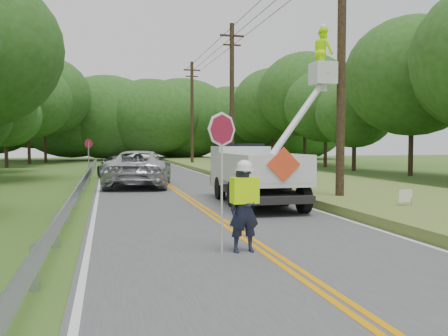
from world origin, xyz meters
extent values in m
plane|color=#3A5516|center=(0.00, 0.00, 0.00)|extent=(140.00, 140.00, 0.00)
cube|color=#454547|center=(0.00, 14.00, 0.01)|extent=(7.20, 96.00, 0.02)
cube|color=orange|center=(-0.10, 14.00, 0.02)|extent=(0.12, 96.00, 0.00)
cube|color=orange|center=(0.10, 14.00, 0.02)|extent=(0.12, 96.00, 0.00)
cube|color=silver|center=(-3.45, 14.00, 0.02)|extent=(0.12, 96.00, 0.00)
cube|color=silver|center=(3.45, 14.00, 0.02)|extent=(0.12, 96.00, 0.00)
cube|color=#9EA0A6|center=(-4.10, 1.00, 0.35)|extent=(0.12, 0.14, 0.70)
cube|color=#9EA0A6|center=(-4.10, 4.00, 0.35)|extent=(0.12, 0.14, 0.70)
cube|color=#9EA0A6|center=(-4.10, 7.00, 0.35)|extent=(0.12, 0.14, 0.70)
cube|color=#9EA0A6|center=(-4.10, 10.00, 0.35)|extent=(0.12, 0.14, 0.70)
cube|color=#9EA0A6|center=(-4.10, 13.00, 0.35)|extent=(0.12, 0.14, 0.70)
cube|color=#9EA0A6|center=(-4.10, 16.00, 0.35)|extent=(0.12, 0.14, 0.70)
cube|color=#9EA0A6|center=(-4.10, 19.00, 0.35)|extent=(0.12, 0.14, 0.70)
cube|color=#9EA0A6|center=(-4.10, 22.00, 0.35)|extent=(0.12, 0.14, 0.70)
cube|color=#9EA0A6|center=(-4.10, 25.00, 0.35)|extent=(0.12, 0.14, 0.70)
cube|color=#9EA0A6|center=(-4.10, 28.00, 0.35)|extent=(0.12, 0.14, 0.70)
cube|color=#9EA0A6|center=(-4.10, 31.00, 0.35)|extent=(0.12, 0.14, 0.70)
cube|color=#9EA0A6|center=(-4.10, 34.00, 0.35)|extent=(0.12, 0.14, 0.70)
cube|color=#9EA0A6|center=(-4.10, 37.00, 0.35)|extent=(0.12, 0.14, 0.70)
cube|color=#9EA0A6|center=(-4.00, 15.00, 0.60)|extent=(0.05, 48.00, 0.34)
cylinder|color=black|center=(5.00, 9.00, 5.00)|extent=(0.30, 0.30, 10.00)
cylinder|color=black|center=(5.00, 24.00, 5.00)|extent=(0.30, 0.30, 10.00)
cube|color=black|center=(5.00, 24.00, 9.20)|extent=(1.60, 0.12, 0.12)
cube|color=black|center=(5.00, 24.00, 8.60)|extent=(1.20, 0.10, 0.10)
cylinder|color=black|center=(5.00, 39.00, 5.00)|extent=(0.30, 0.30, 10.00)
cube|color=black|center=(5.00, 39.00, 9.20)|extent=(1.60, 0.12, 0.12)
cube|color=black|center=(5.00, 39.00, 8.60)|extent=(1.20, 0.10, 0.10)
cylinder|color=black|center=(4.30, 17.50, 9.10)|extent=(0.03, 43.00, 0.03)
cylinder|color=black|center=(5.00, 17.50, 9.10)|extent=(0.03, 43.00, 0.03)
cylinder|color=black|center=(5.70, 17.50, 9.10)|extent=(0.03, 43.00, 0.03)
cube|color=olive|center=(7.10, 14.00, 0.15)|extent=(7.00, 96.00, 0.30)
cylinder|color=#332319|center=(-11.70, 38.97, 1.33)|extent=(0.32, 0.32, 2.66)
ellipsoid|color=#224A14|center=(-11.70, 38.97, 4.58)|extent=(6.21, 6.21, 5.46)
cylinder|color=#332319|center=(-10.78, 45.55, 1.88)|extent=(0.32, 0.32, 3.77)
ellipsoid|color=#224A14|center=(-10.78, 45.55, 6.49)|extent=(8.79, 8.79, 7.74)
cylinder|color=#332319|center=(-9.72, 49.86, 2.16)|extent=(0.32, 0.32, 4.31)
ellipsoid|color=#224A14|center=(-9.72, 49.86, 7.42)|extent=(10.06, 10.06, 8.85)
cylinder|color=#332319|center=(16.53, 21.15, 1.91)|extent=(0.32, 0.32, 3.81)
ellipsoid|color=#224A14|center=(16.53, 21.15, 6.56)|extent=(8.89, 8.89, 7.83)
cylinder|color=#332319|center=(15.70, 27.08, 1.30)|extent=(0.32, 0.32, 2.60)
ellipsoid|color=#224A14|center=(15.70, 27.08, 4.49)|extent=(6.08, 6.08, 5.35)
cylinder|color=#332319|center=(16.22, 33.15, 1.61)|extent=(0.32, 0.32, 3.22)
ellipsoid|color=#224A14|center=(16.22, 33.15, 5.55)|extent=(7.52, 7.52, 6.62)
cylinder|color=#332319|center=(16.45, 38.32, 2.06)|extent=(0.32, 0.32, 4.12)
ellipsoid|color=#224A14|center=(16.45, 38.32, 7.09)|extent=(9.61, 9.61, 8.46)
cylinder|color=#332319|center=(14.85, 43.53, 1.90)|extent=(0.32, 0.32, 3.80)
ellipsoid|color=#224A14|center=(14.85, 43.53, 6.55)|extent=(8.87, 8.87, 7.81)
cylinder|color=#332319|center=(14.88, 48.43, 1.59)|extent=(0.32, 0.32, 3.17)
ellipsoid|color=#224A14|center=(14.88, 48.43, 5.46)|extent=(7.40, 7.40, 6.51)
ellipsoid|color=#224A14|center=(-12.14, 57.28, 5.50)|extent=(10.63, 7.97, 7.97)
ellipsoid|color=#224A14|center=(-7.32, 56.41, 5.50)|extent=(13.80, 10.35, 10.35)
ellipsoid|color=#224A14|center=(-2.99, 56.15, 5.50)|extent=(14.22, 10.66, 10.66)
ellipsoid|color=#224A14|center=(2.46, 54.40, 5.50)|extent=(12.82, 9.62, 9.62)
ellipsoid|color=#224A14|center=(7.06, 57.79, 5.50)|extent=(14.62, 10.96, 10.96)
ellipsoid|color=#224A14|center=(13.51, 56.98, 5.50)|extent=(11.92, 8.94, 8.94)
ellipsoid|color=#224A14|center=(17.44, 56.09, 5.50)|extent=(11.69, 8.77, 8.77)
ellipsoid|color=#224A14|center=(22.13, 54.07, 5.50)|extent=(15.03, 11.27, 11.27)
imported|color=#191E33|center=(-0.44, 2.56, 0.86)|extent=(0.64, 0.44, 1.68)
cube|color=#BAFF00|center=(-0.44, 2.56, 1.24)|extent=(0.53, 0.34, 0.51)
ellipsoid|color=white|center=(-0.44, 2.56, 1.71)|extent=(0.31, 0.31, 0.25)
cylinder|color=#B7B7B7|center=(-0.89, 2.59, 1.20)|extent=(0.04, 0.04, 2.36)
cylinder|color=maroon|center=(-0.89, 2.59, 2.43)|extent=(0.62, 0.32, 0.67)
cylinder|color=black|center=(1.02, 7.21, 0.45)|extent=(0.30, 0.87, 0.86)
cylinder|color=black|center=(2.82, 7.15, 0.45)|extent=(0.30, 0.87, 0.86)
cylinder|color=black|center=(1.07, 9.01, 0.45)|extent=(0.30, 0.87, 0.86)
cylinder|color=black|center=(2.87, 8.95, 0.45)|extent=(0.30, 0.87, 0.86)
cylinder|color=black|center=(1.14, 11.25, 0.45)|extent=(0.30, 0.87, 0.86)
cylinder|color=black|center=(2.94, 11.20, 0.45)|extent=(0.30, 0.87, 0.86)
cube|color=black|center=(1.98, 9.25, 0.51)|extent=(2.06, 5.81, 0.22)
cube|color=silver|center=(1.96, 8.62, 0.96)|extent=(2.19, 4.20, 0.20)
cube|color=silver|center=(0.95, 8.65, 1.41)|extent=(0.18, 4.14, 0.81)
cube|color=silver|center=(2.98, 8.59, 1.41)|extent=(0.18, 4.14, 0.81)
cube|color=silver|center=(1.90, 6.57, 1.41)|extent=(2.07, 0.12, 0.81)
cube|color=silver|center=(2.05, 11.68, 1.23)|extent=(2.07, 1.77, 1.62)
cube|color=black|center=(2.06, 11.86, 1.82)|extent=(1.83, 1.22, 0.67)
cube|color=silver|center=(1.93, 7.63, 1.41)|extent=(0.83, 0.83, 0.72)
cube|color=silver|center=(4.30, 9.00, 4.59)|extent=(0.76, 0.76, 0.76)
imported|color=#BAFF00|center=(4.30, 9.00, 5.35)|extent=(0.62, 0.80, 1.65)
cube|color=#EF4620|center=(1.90, 6.51, 1.55)|extent=(1.02, 0.07, 1.02)
imported|color=#B9BBC1|center=(-1.48, 17.58, 0.91)|extent=(3.95, 6.81, 1.78)
imported|color=#383B3F|center=(-2.34, 22.62, 0.72)|extent=(2.87, 5.14, 1.41)
cylinder|color=#9EA0A6|center=(-4.03, 20.77, 1.12)|extent=(0.06, 0.06, 2.25)
cylinder|color=maroon|center=(-4.03, 20.77, 2.15)|extent=(0.44, 0.30, 0.51)
cube|color=white|center=(5.63, 6.08, 0.59)|extent=(0.53, 0.15, 0.38)
cylinder|color=#9EA0A6|center=(5.42, 6.08, 0.27)|extent=(0.02, 0.02, 0.54)
cylinder|color=#9EA0A6|center=(5.85, 6.08, 0.27)|extent=(0.02, 0.02, 0.54)
camera|label=1|loc=(-3.05, -6.31, 2.16)|focal=37.96mm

